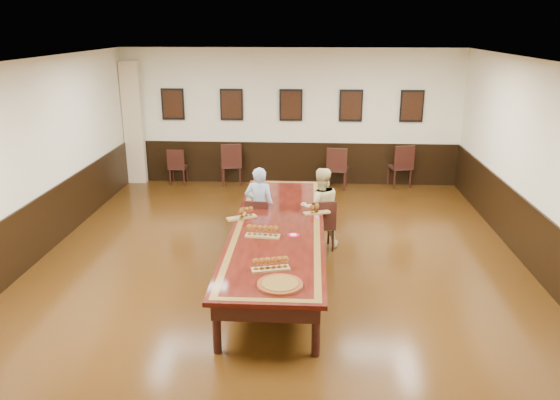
# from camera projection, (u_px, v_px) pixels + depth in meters

# --- Properties ---
(floor) EXTENTS (8.00, 10.00, 0.02)m
(floor) POSITION_uv_depth(u_px,v_px,m) (278.00, 270.00, 8.65)
(floor) COLOR black
(floor) RESTS_ON ground
(ceiling) EXTENTS (8.00, 10.00, 0.02)m
(ceiling) POSITION_uv_depth(u_px,v_px,m) (278.00, 62.00, 7.66)
(ceiling) COLOR white
(ceiling) RESTS_ON floor
(wall_back) EXTENTS (8.00, 0.02, 3.20)m
(wall_back) POSITION_uv_depth(u_px,v_px,m) (291.00, 117.00, 12.91)
(wall_back) COLOR #F2ECCB
(wall_back) RESTS_ON floor
(wall_front) EXTENTS (8.00, 0.02, 3.20)m
(wall_front) POSITION_uv_depth(u_px,v_px,m) (229.00, 380.00, 3.40)
(wall_front) COLOR #F2ECCB
(wall_front) RESTS_ON floor
(wall_left) EXTENTS (0.02, 10.00, 3.20)m
(wall_left) POSITION_uv_depth(u_px,v_px,m) (18.00, 168.00, 8.38)
(wall_left) COLOR #F2ECCB
(wall_left) RESTS_ON floor
(wall_right) EXTENTS (0.02, 10.00, 3.20)m
(wall_right) POSITION_uv_depth(u_px,v_px,m) (553.00, 176.00, 7.94)
(wall_right) COLOR #F2ECCB
(wall_right) RESTS_ON floor
(chair_man) EXTENTS (0.45, 0.49, 0.88)m
(chair_man) POSITION_uv_depth(u_px,v_px,m) (259.00, 222.00, 9.45)
(chair_man) COLOR black
(chair_man) RESTS_ON floor
(chair_woman) EXTENTS (0.50, 0.53, 0.90)m
(chair_woman) POSITION_uv_depth(u_px,v_px,m) (321.00, 223.00, 9.35)
(chair_woman) COLOR black
(chair_woman) RESTS_ON floor
(spare_chair_a) EXTENTS (0.41, 0.45, 0.88)m
(spare_chair_a) POSITION_uv_depth(u_px,v_px,m) (178.00, 166.00, 13.18)
(spare_chair_a) COLOR black
(spare_chair_a) RESTS_ON floor
(spare_chair_b) EXTENTS (0.60, 0.63, 1.03)m
(spare_chair_b) POSITION_uv_depth(u_px,v_px,m) (231.00, 164.00, 13.08)
(spare_chair_b) COLOR black
(spare_chair_b) RESTS_ON floor
(spare_chair_c) EXTENTS (0.54, 0.58, 1.00)m
(spare_chair_c) POSITION_uv_depth(u_px,v_px,m) (337.00, 167.00, 12.79)
(spare_chair_c) COLOR black
(spare_chair_c) RESTS_ON floor
(spare_chair_d) EXTENTS (0.60, 0.63, 1.03)m
(spare_chair_d) POSITION_uv_depth(u_px,v_px,m) (400.00, 165.00, 12.92)
(spare_chair_d) COLOR black
(spare_chair_d) RESTS_ON floor
(person_man) EXTENTS (0.54, 0.39, 1.40)m
(person_man) POSITION_uv_depth(u_px,v_px,m) (259.00, 206.00, 9.46)
(person_man) COLOR #4D81C1
(person_man) RESTS_ON floor
(person_woman) EXTENTS (0.79, 0.67, 1.41)m
(person_woman) POSITION_uv_depth(u_px,v_px,m) (320.00, 208.00, 9.37)
(person_woman) COLOR #EDE094
(person_woman) RESTS_ON floor
(pink_phone) EXTENTS (0.10, 0.14, 0.01)m
(pink_phone) POSITION_uv_depth(u_px,v_px,m) (317.00, 217.00, 8.75)
(pink_phone) COLOR #CE4487
(pink_phone) RESTS_ON conference_table
(curtain) EXTENTS (0.45, 0.18, 2.90)m
(curtain) POSITION_uv_depth(u_px,v_px,m) (133.00, 123.00, 12.99)
(curtain) COLOR beige
(curtain) RESTS_ON floor
(wainscoting) EXTENTS (8.00, 10.00, 1.00)m
(wainscoting) POSITION_uv_depth(u_px,v_px,m) (278.00, 240.00, 8.50)
(wainscoting) COLOR black
(wainscoting) RESTS_ON floor
(conference_table) EXTENTS (1.40, 5.00, 0.76)m
(conference_table) POSITION_uv_depth(u_px,v_px,m) (278.00, 234.00, 8.46)
(conference_table) COLOR black
(conference_table) RESTS_ON floor
(posters) EXTENTS (6.14, 0.04, 0.74)m
(posters) POSITION_uv_depth(u_px,v_px,m) (291.00, 105.00, 12.75)
(posters) COLOR black
(posters) RESTS_ON wall_back
(flight_a) EXTENTS (0.49, 0.35, 0.18)m
(flight_a) POSITION_uv_depth(u_px,v_px,m) (243.00, 214.00, 8.68)
(flight_a) COLOR olive
(flight_a) RESTS_ON conference_table
(flight_b) EXTENTS (0.46, 0.28, 0.17)m
(flight_b) POSITION_uv_depth(u_px,v_px,m) (316.00, 209.00, 8.92)
(flight_b) COLOR olive
(flight_b) RESTS_ON conference_table
(flight_c) EXTENTS (0.51, 0.20, 0.19)m
(flight_c) POSITION_uv_depth(u_px,v_px,m) (263.00, 231.00, 7.93)
(flight_c) COLOR olive
(flight_c) RESTS_ON conference_table
(flight_d) EXTENTS (0.50, 0.27, 0.18)m
(flight_d) POSITION_uv_depth(u_px,v_px,m) (271.00, 264.00, 6.86)
(flight_d) COLOR olive
(flight_d) RESTS_ON conference_table
(red_plate_grp) EXTENTS (0.18, 0.18, 0.02)m
(red_plate_grp) POSITION_uv_depth(u_px,v_px,m) (293.00, 235.00, 8.00)
(red_plate_grp) COLOR #B70C2F
(red_plate_grp) RESTS_ON conference_table
(carved_platter) EXTENTS (0.70, 0.70, 0.04)m
(carved_platter) POSITION_uv_depth(u_px,v_px,m) (280.00, 284.00, 6.47)
(carved_platter) COLOR #5D2712
(carved_platter) RESTS_ON conference_table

